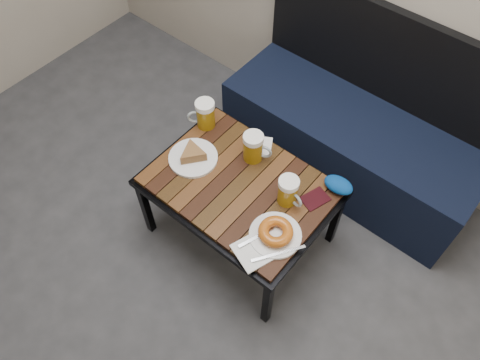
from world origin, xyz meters
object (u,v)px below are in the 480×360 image
Objects in this scene: beer_mug_right at (288,191)px; beer_mug_centre at (254,147)px; bench at (352,138)px; knit_pouch at (338,185)px; passport_navy at (190,163)px; cafe_table at (240,189)px; plate_pie at (193,155)px; beer_mug_left at (205,114)px; plate_bagel at (275,233)px; passport_burgundy at (315,199)px.

beer_mug_centre is at bearing 170.88° from beer_mug_right.
bench is 0.55m from knit_pouch.
beer_mug_centre is 0.31m from passport_navy.
plate_pie reaches higher than cafe_table.
beer_mug_centre reaches higher than beer_mug_right.
beer_mug_left is at bearing 155.04° from cafe_table.
cafe_table is 6.53× the size of passport_navy.
beer_mug_right is 0.53× the size of plate_bagel.
bench reaches higher than beer_mug_right.
beer_mug_left is at bearing 116.51° from plate_pie.
knit_pouch is (0.62, 0.32, 0.03)m from passport_navy.
plate_pie is at bearing -154.96° from knit_pouch.
bench is 0.72m from beer_mug_right.
passport_burgundy is (0.68, -0.02, -0.07)m from beer_mug_left.
passport_navy is at bearing -155.72° from beer_mug_centre.
beer_mug_left is 0.71m from plate_bagel.
beer_mug_centre is 0.55× the size of plate_bagel.
knit_pouch is (0.72, 0.09, -0.05)m from beer_mug_left.
beer_mug_right is 1.07× the size of knit_pouch.
beer_mug_right is at bearing 110.98° from plate_bagel.
passport_navy is 1.07× the size of passport_burgundy.
passport_burgundy is (0.31, 0.15, 0.05)m from cafe_table.
passport_burgundy is (0.36, -0.01, -0.07)m from beer_mug_centre.
bench is 0.84m from beer_mug_left.
beer_mug_right is at bearing 125.25° from beer_mug_left.
plate_bagel is 0.55m from passport_navy.
bench is at bearing -178.88° from beer_mug_left.
cafe_table is 0.45m from knit_pouch.
plate_bagel is 2.02× the size of knit_pouch.
beer_mug_centre is 1.05× the size of beer_mug_right.
bench reaches higher than beer_mug_centre.
plate_pie is at bearing -173.29° from cafe_table.
knit_pouch is at bearing 142.76° from beer_mug_left.
beer_mug_centre is at bearing 133.50° from beer_mug_left.
plate_bagel is at bearing -8.72° from plate_pie.
bench is 9.10× the size of beer_mug_centre.
beer_mug_right is (0.27, -0.09, -0.00)m from beer_mug_centre.
passport_navy is at bearing -155.39° from beer_mug_right.
passport_burgundy is at bearing -112.49° from knit_pouch.
cafe_table is at bearing -104.57° from bench.
beer_mug_centre is at bearing -163.21° from passport_burgundy.
plate_pie is (0.10, -0.20, -0.05)m from beer_mug_left.
beer_mug_centre is 0.29m from plate_pie.
cafe_table is 0.35m from passport_burgundy.
knit_pouch is (0.07, 0.38, 0.00)m from plate_bagel.
plate_pie reaches higher than passport_burgundy.
knit_pouch is at bearing 64.95° from beer_mug_right.
passport_burgundy is at bearing 52.51° from beer_mug_right.
beer_mug_centre is at bearing -165.86° from knit_pouch.
plate_bagel is at bearing 37.66° from passport_navy.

